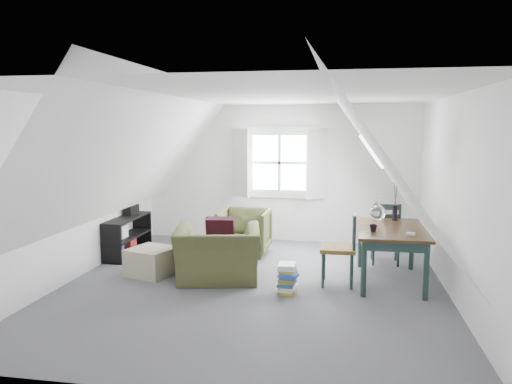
% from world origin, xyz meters
% --- Properties ---
extents(floor, '(5.50, 5.50, 0.00)m').
position_xyz_m(floor, '(0.00, 0.00, 0.00)').
color(floor, '#535358').
rests_on(floor, ground).
extents(ceiling, '(5.50, 5.50, 0.00)m').
position_xyz_m(ceiling, '(0.00, 0.00, 2.50)').
color(ceiling, white).
rests_on(ceiling, wall_back).
extents(wall_back, '(5.00, 0.00, 5.00)m').
position_xyz_m(wall_back, '(0.00, 2.75, 1.25)').
color(wall_back, white).
rests_on(wall_back, ground).
extents(wall_front, '(5.00, 0.00, 5.00)m').
position_xyz_m(wall_front, '(0.00, -2.75, 1.25)').
color(wall_front, white).
rests_on(wall_front, ground).
extents(wall_left, '(0.00, 5.50, 5.50)m').
position_xyz_m(wall_left, '(-2.50, 0.00, 1.25)').
color(wall_left, white).
rests_on(wall_left, ground).
extents(wall_right, '(0.00, 5.50, 5.50)m').
position_xyz_m(wall_right, '(2.50, 0.00, 1.25)').
color(wall_right, white).
rests_on(wall_right, ground).
extents(slope_left, '(3.19, 5.50, 4.48)m').
position_xyz_m(slope_left, '(-1.55, 0.00, 1.78)').
color(slope_left, white).
rests_on(slope_left, wall_left).
extents(slope_right, '(3.19, 5.50, 4.48)m').
position_xyz_m(slope_right, '(1.55, 0.00, 1.78)').
color(slope_right, white).
rests_on(slope_right, wall_right).
extents(dormer_window, '(1.71, 0.35, 1.30)m').
position_xyz_m(dormer_window, '(0.00, 2.68, 1.45)').
color(dormer_window, white).
rests_on(dormer_window, wall_back).
extents(skylight, '(0.35, 0.75, 0.47)m').
position_xyz_m(skylight, '(1.55, 1.30, 1.75)').
color(skylight, white).
rests_on(skylight, slope_right).
extents(armchair_near, '(1.31, 1.20, 0.74)m').
position_xyz_m(armchair_near, '(-0.52, 0.17, 0.00)').
color(armchair_near, '#444727').
rests_on(armchair_near, floor).
extents(armchair_far, '(0.82, 0.84, 0.75)m').
position_xyz_m(armchair_far, '(-0.44, 1.64, 0.00)').
color(armchair_far, '#444727').
rests_on(armchair_far, floor).
extents(throw_pillow, '(0.41, 0.27, 0.40)m').
position_xyz_m(throw_pillow, '(-0.52, 0.32, 0.67)').
color(throw_pillow, '#320D19').
rests_on(throw_pillow, armchair_near).
extents(ottoman, '(0.73, 0.73, 0.39)m').
position_xyz_m(ottoman, '(-1.52, 0.26, 0.19)').
color(ottoman, tan).
rests_on(ottoman, floor).
extents(dining_table, '(0.90, 1.51, 0.75)m').
position_xyz_m(dining_table, '(1.80, 0.50, 0.65)').
color(dining_table, '#311F0F').
rests_on(dining_table, floor).
extents(demijohn, '(0.23, 0.23, 0.32)m').
position_xyz_m(demijohn, '(1.65, 0.95, 0.89)').
color(demijohn, silver).
rests_on(demijohn, dining_table).
extents(vase_twigs, '(0.07, 0.08, 0.57)m').
position_xyz_m(vase_twigs, '(1.90, 1.05, 0.88)').
color(vase_twigs, black).
rests_on(vase_twigs, dining_table).
extents(cup, '(0.12, 0.12, 0.09)m').
position_xyz_m(cup, '(1.55, 0.20, 0.75)').
color(cup, black).
rests_on(cup, dining_table).
extents(paper_box, '(0.12, 0.09, 0.04)m').
position_xyz_m(paper_box, '(2.00, 0.05, 0.77)').
color(paper_box, white).
rests_on(paper_box, dining_table).
extents(dining_chair_far, '(0.45, 0.45, 0.96)m').
position_xyz_m(dining_chair_far, '(1.82, 1.43, 0.50)').
color(dining_chair_far, brown).
rests_on(dining_chair_far, floor).
extents(dining_chair_near, '(0.46, 0.46, 0.98)m').
position_xyz_m(dining_chair_near, '(1.15, 0.27, 0.51)').
color(dining_chair_near, brown).
rests_on(dining_chair_near, floor).
extents(media_shelf, '(0.41, 1.23, 0.63)m').
position_xyz_m(media_shelf, '(-2.37, 1.21, 0.28)').
color(media_shelf, black).
rests_on(media_shelf, floor).
extents(electronics_box, '(0.22, 0.26, 0.18)m').
position_xyz_m(electronics_box, '(-2.37, 1.50, 0.71)').
color(electronics_box, black).
rests_on(electronics_box, media_shelf).
extents(magazine_stack, '(0.28, 0.33, 0.38)m').
position_xyz_m(magazine_stack, '(0.49, -0.19, 0.19)').
color(magazine_stack, '#B29933').
rests_on(magazine_stack, floor).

